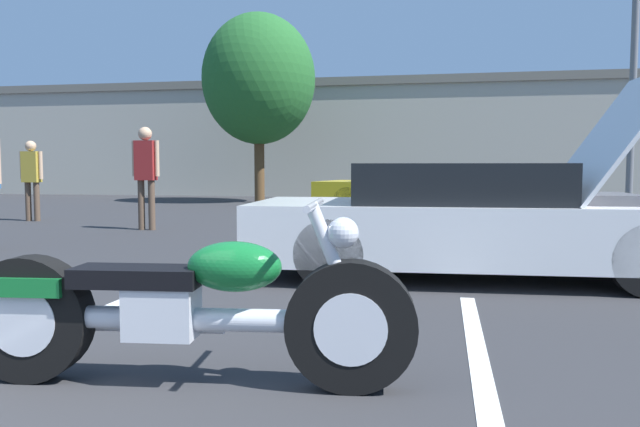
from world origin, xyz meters
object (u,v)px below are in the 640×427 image
object	(u,v)px
motorcycle	(185,309)
spectator_near_motorcycle	(32,173)
light_pole	(638,45)
tree_background	(259,79)
show_car_hood_open	(476,221)
spectator_far_lot	(146,168)
parked_car_left_row	(417,192)

from	to	relation	value
motorcycle	spectator_near_motorcycle	size ratio (longest dim) A/B	1.43
light_pole	tree_background	world-z (taller)	light_pole
tree_background	show_car_hood_open	xyz separation A→B (m)	(6.04, -12.43, -3.27)
light_pole	spectator_far_lot	distance (m)	12.88
spectator_near_motorcycle	spectator_far_lot	distance (m)	3.44
parked_car_left_row	spectator_far_lot	size ratio (longest dim) A/B	2.52
tree_background	spectator_far_lot	xyz separation A→B (m)	(0.47, -8.64, -2.75)
motorcycle	spectator_near_motorcycle	distance (m)	11.21
parked_car_left_row	spectator_far_lot	world-z (taller)	spectator_far_lot
show_car_hood_open	spectator_far_lot	world-z (taller)	show_car_hood_open
light_pole	spectator_far_lot	bearing A→B (deg)	-144.31
tree_background	parked_car_left_row	distance (m)	7.87
tree_background	show_car_hood_open	world-z (taller)	tree_background
motorcycle	tree_background	bearing A→B (deg)	99.46
show_car_hood_open	spectator_near_motorcycle	size ratio (longest dim) A/B	2.76
parked_car_left_row	spectator_far_lot	xyz separation A→B (m)	(-4.68, -3.68, 0.54)
show_car_hood_open	tree_background	bearing A→B (deg)	112.84
motorcycle	spectator_near_motorcycle	xyz separation A→B (m)	(-7.13, 8.63, 0.59)
motorcycle	parked_car_left_row	distance (m)	11.10
show_car_hood_open	spectator_near_motorcycle	bearing A→B (deg)	147.11
light_pole	show_car_hood_open	world-z (taller)	light_pole
light_pole	spectator_near_motorcycle	xyz separation A→B (m)	(-13.35, -6.05, -3.28)
light_pole	tree_background	xyz separation A→B (m)	(-10.61, 1.35, -0.41)
motorcycle	show_car_hood_open	xyz separation A→B (m)	(1.65, 3.60, 0.18)
light_pole	motorcycle	size ratio (longest dim) A/B	3.25
show_car_hood_open	light_pole	bearing A→B (deg)	64.52
light_pole	tree_background	bearing A→B (deg)	172.75
spectator_far_lot	motorcycle	bearing A→B (deg)	-62.01
spectator_far_lot	spectator_near_motorcycle	bearing A→B (deg)	158.88
motorcycle	parked_car_left_row	bearing A→B (deg)	80.23
show_car_hood_open	parked_car_left_row	bearing A→B (deg)	93.74
show_car_hood_open	parked_car_left_row	distance (m)	7.53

